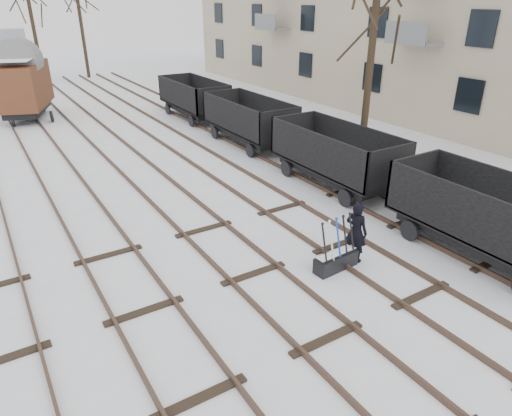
{
  "coord_description": "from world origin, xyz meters",
  "views": [
    {
      "loc": [
        -5.35,
        -5.73,
        6.71
      ],
      "look_at": [
        0.91,
        4.34,
        1.2
      ],
      "focal_mm": 32.0,
      "sensor_mm": 36.0,
      "label": 1
    }
  ],
  "objects_px": {
    "freight_wagon_a": "(488,229)",
    "box_van_wagon": "(23,84)",
    "ground_frame": "(336,260)",
    "worker": "(356,232)"
  },
  "relations": [
    {
      "from": "worker",
      "to": "box_van_wagon",
      "type": "height_order",
      "value": "box_van_wagon"
    },
    {
      "from": "ground_frame",
      "to": "worker",
      "type": "bearing_deg",
      "value": 3.46
    },
    {
      "from": "ground_frame",
      "to": "freight_wagon_a",
      "type": "height_order",
      "value": "freight_wagon_a"
    },
    {
      "from": "worker",
      "to": "box_van_wagon",
      "type": "distance_m",
      "value": 23.09
    },
    {
      "from": "worker",
      "to": "freight_wagon_a",
      "type": "height_order",
      "value": "freight_wagon_a"
    },
    {
      "from": "ground_frame",
      "to": "worker",
      "type": "distance_m",
      "value": 0.96
    },
    {
      "from": "freight_wagon_a",
      "to": "box_van_wagon",
      "type": "xyz_separation_m",
      "value": [
        -8.57,
        24.23,
        1.22
      ]
    },
    {
      "from": "freight_wagon_a",
      "to": "box_van_wagon",
      "type": "relative_size",
      "value": 1.05
    },
    {
      "from": "freight_wagon_a",
      "to": "box_van_wagon",
      "type": "distance_m",
      "value": 25.73
    },
    {
      "from": "ground_frame",
      "to": "box_van_wagon",
      "type": "bearing_deg",
      "value": 97.41
    }
  ]
}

